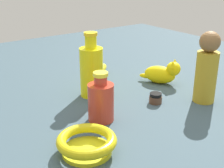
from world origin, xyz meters
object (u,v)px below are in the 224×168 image
nail_polish_jar (156,98)px  bottle_short (101,101)px  cat_figurine (163,73)px  bowl (87,143)px  banana (97,72)px  person_figure_adult (207,68)px  bottle_tall (91,70)px

nail_polish_jar → bottle_short: bearing=88.5°
bottle_short → cat_figurine: size_ratio=1.02×
bowl → nail_polish_jar: bearing=-71.0°
bowl → cat_figurine: (0.23, -0.47, 0.01)m
banana → person_figure_adult: 0.43m
bowl → bottle_short: bottle_short is taller
bottle_short → bottle_tall: bearing=-24.1°
bowl → person_figure_adult: (0.03, -0.46, 0.09)m
banana → bowl: bearing=-159.4°
nail_polish_jar → banana: banana is taller
bowl → cat_figurine: bearing=-64.2°
bowl → bottle_tall: (0.28, -0.19, 0.06)m
banana → cat_figurine: size_ratio=1.23×
nail_polish_jar → bottle_short: 0.21m
banana → cat_figurine: bearing=-84.6°
bottle_short → person_figure_adult: bearing=-104.1°
nail_polish_jar → bottle_tall: (0.17, 0.13, 0.07)m
nail_polish_jar → person_figure_adult: bearing=-120.5°
bottle_short → nail_polish_jar: bearing=-91.5°
person_figure_adult → cat_figurine: (0.19, -0.00, -0.07)m
bowl → banana: (0.43, -0.31, -0.00)m
bowl → bottle_short: bearing=-45.4°
nail_polish_jar → cat_figurine: bearing=-51.3°
nail_polish_jar → cat_figurine: (0.11, -0.14, 0.02)m
bottle_tall → cat_figurine: bearing=-102.0°
bottle_tall → cat_figurine: bottle_tall is taller
bowl → banana: bearing=-35.7°
nail_polish_jar → banana: size_ratio=0.24×
bottle_tall → cat_figurine: 0.28m
cat_figurine → person_figure_adult: bearing=178.6°
cat_figurine → bottle_tall: bearing=78.0°
bowl → person_figure_adult: person_figure_adult is taller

